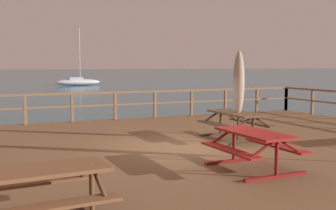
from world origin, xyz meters
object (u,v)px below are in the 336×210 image
Objects in this scene: picnic_table_mid_left at (236,120)px; picnic_table_back_left at (26,186)px; picnic_table_mid_right at (254,142)px; sailboat_distant at (78,82)px; patio_umbrella_tall_back_right at (239,83)px.

picnic_table_mid_left is 7.45m from picnic_table_back_left.
picnic_table_back_left is 1.20× the size of picnic_table_mid_right.
picnic_table_back_left is 0.28× the size of sailboat_distant.
picnic_table_mid_left and picnic_table_back_left have the same top height.
picnic_table_mid_left is 1.11× the size of picnic_table_mid_right.
picnic_table_mid_right is 50.09m from sailboat_distant.
picnic_table_mid_left is 46.87m from sailboat_distant.
patio_umbrella_tall_back_right reaches higher than picnic_table_back_left.
picnic_table_mid_left is 0.92× the size of picnic_table_back_left.
sailboat_distant reaches higher than picnic_table_back_left.
picnic_table_back_left is (-6.00, -4.42, 0.00)m from picnic_table_mid_left.
picnic_table_mid_left is 1.02m from patio_umbrella_tall_back_right.
sailboat_distant is at bearing 82.28° from picnic_table_mid_right.
sailboat_distant is at bearing 77.66° from picnic_table_back_left.
sailboat_distant is at bearing 83.68° from picnic_table_mid_left.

